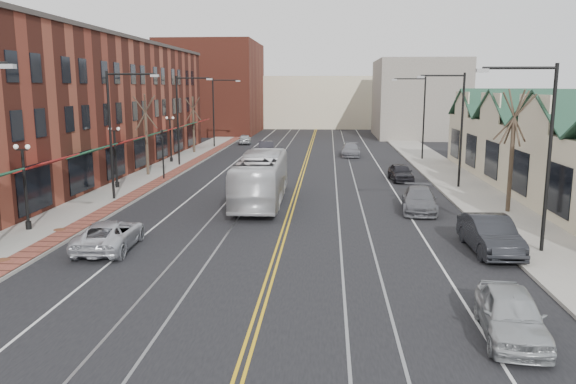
# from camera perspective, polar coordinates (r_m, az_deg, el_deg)

# --- Properties ---
(ground) EXTENTS (160.00, 160.00, 0.00)m
(ground) POSITION_cam_1_polar(r_m,az_deg,el_deg) (19.80, -2.46, -10.64)
(ground) COLOR black
(ground) RESTS_ON ground
(sidewalk_left) EXTENTS (4.00, 120.00, 0.15)m
(sidewalk_left) POSITION_cam_1_polar(r_m,az_deg,el_deg) (41.47, -15.91, 0.36)
(sidewalk_left) COLOR gray
(sidewalk_left) RESTS_ON ground
(sidewalk_right) EXTENTS (4.00, 120.00, 0.15)m
(sidewalk_right) POSITION_cam_1_polar(r_m,az_deg,el_deg) (40.20, 18.22, -0.08)
(sidewalk_right) COLOR gray
(sidewalk_right) RESTS_ON ground
(building_left) EXTENTS (10.00, 50.00, 11.00)m
(building_left) POSITION_cam_1_polar(r_m,az_deg,el_deg) (50.05, -21.11, 8.01)
(building_left) COLOR maroon
(building_left) RESTS_ON ground
(building_right) EXTENTS (8.00, 36.00, 4.60)m
(building_right) POSITION_cam_1_polar(r_m,az_deg,el_deg) (41.75, 26.42, 2.81)
(building_right) COLOR beige
(building_right) RESTS_ON ground
(backdrop_left) EXTENTS (14.00, 18.00, 14.00)m
(backdrop_left) POSITION_cam_1_polar(r_m,az_deg,el_deg) (90.17, -7.62, 10.43)
(backdrop_left) COLOR maroon
(backdrop_left) RESTS_ON ground
(backdrop_mid) EXTENTS (22.00, 14.00, 9.00)m
(backdrop_mid) POSITION_cam_1_polar(r_m,az_deg,el_deg) (103.38, 2.96, 9.14)
(backdrop_mid) COLOR beige
(backdrop_mid) RESTS_ON ground
(backdrop_right) EXTENTS (12.00, 16.00, 11.00)m
(backdrop_right) POSITION_cam_1_polar(r_m,az_deg,el_deg) (84.32, 13.05, 9.23)
(backdrop_right) COLOR slate
(backdrop_right) RESTS_ON ground
(streetlight_l_1) EXTENTS (3.33, 0.25, 8.00)m
(streetlight_l_1) POSITION_cam_1_polar(r_m,az_deg,el_deg) (36.84, -17.01, 6.82)
(streetlight_l_1) COLOR black
(streetlight_l_1) RESTS_ON sidewalk_left
(streetlight_l_2) EXTENTS (3.33, 0.25, 8.00)m
(streetlight_l_2) POSITION_cam_1_polar(r_m,az_deg,el_deg) (52.07, -10.68, 8.08)
(streetlight_l_2) COLOR black
(streetlight_l_2) RESTS_ON sidewalk_left
(streetlight_l_3) EXTENTS (3.33, 0.25, 8.00)m
(streetlight_l_3) POSITION_cam_1_polar(r_m,az_deg,el_deg) (67.66, -7.22, 8.73)
(streetlight_l_3) COLOR black
(streetlight_l_3) RESTS_ON sidewalk_left
(streetlight_r_0) EXTENTS (3.33, 0.25, 8.00)m
(streetlight_r_0) POSITION_cam_1_polar(r_m,az_deg,el_deg) (25.99, 24.21, 4.95)
(streetlight_r_0) COLOR black
(streetlight_r_0) RESTS_ON sidewalk_right
(streetlight_r_1) EXTENTS (3.33, 0.25, 8.00)m
(streetlight_r_1) POSITION_cam_1_polar(r_m,az_deg,el_deg) (41.35, 16.67, 7.21)
(streetlight_r_1) COLOR black
(streetlight_r_1) RESTS_ON sidewalk_right
(streetlight_r_2) EXTENTS (3.33, 0.25, 8.00)m
(streetlight_r_2) POSITION_cam_1_polar(r_m,az_deg,el_deg) (57.06, 13.22, 8.19)
(streetlight_r_2) COLOR black
(streetlight_r_2) RESTS_ON sidewalk_right
(lamppost_l_1) EXTENTS (0.84, 0.28, 4.27)m
(lamppost_l_1) POSITION_cam_1_polar(r_m,az_deg,el_deg) (30.68, -25.12, 0.28)
(lamppost_l_1) COLOR black
(lamppost_l_1) RESTS_ON sidewalk_left
(lamppost_l_2) EXTENTS (0.84, 0.28, 4.27)m
(lamppost_l_2) POSITION_cam_1_polar(r_m,az_deg,el_deg) (41.44, -17.10, 3.27)
(lamppost_l_2) COLOR black
(lamppost_l_2) RESTS_ON sidewalk_left
(lamppost_l_3) EXTENTS (0.84, 0.28, 4.27)m
(lamppost_l_3) POSITION_cam_1_polar(r_m,az_deg,el_deg) (54.65, -11.83, 5.19)
(lamppost_l_3) COLOR black
(lamppost_l_3) RESTS_ON sidewalk_left
(tree_left_near) EXTENTS (1.78, 1.37, 6.48)m
(tree_left_near) POSITION_cam_1_polar(r_m,az_deg,el_deg) (46.83, -14.21, 5.82)
(tree_left_near) COLOR #382B21
(tree_left_near) RESTS_ON sidewalk_left
(tree_left_far) EXTENTS (1.66, 1.28, 6.02)m
(tree_left_far) POSITION_cam_1_polar(r_m,az_deg,el_deg) (62.20, -9.59, 6.89)
(tree_left_far) COLOR #382B21
(tree_left_far) RESTS_ON sidewalk_left
(tree_right_mid) EXTENTS (1.90, 1.46, 6.93)m
(tree_right_mid) POSITION_cam_1_polar(r_m,az_deg,el_deg) (34.11, 21.81, 4.11)
(tree_right_mid) COLOR #382B21
(tree_right_mid) RESTS_ON sidewalk_right
(manhole_mid) EXTENTS (0.60, 0.60, 0.02)m
(manhole_mid) POSITION_cam_1_polar(r_m,az_deg,el_deg) (26.12, -27.00, -6.15)
(manhole_mid) COLOR #592D19
(manhole_mid) RESTS_ON sidewalk_left
(manhole_far) EXTENTS (0.60, 0.60, 0.02)m
(manhole_far) POSITION_cam_1_polar(r_m,az_deg,el_deg) (30.34, -22.18, -3.55)
(manhole_far) COLOR #592D19
(manhole_far) RESTS_ON sidewalk_left
(traffic_signal) EXTENTS (0.18, 0.15, 3.80)m
(traffic_signal) POSITION_cam_1_polar(r_m,az_deg,el_deg) (44.47, -12.61, 4.14)
(traffic_signal) COLOR black
(traffic_signal) RESTS_ON sidewalk_left
(transit_bus) EXTENTS (2.79, 11.18, 3.10)m
(transit_bus) POSITION_cam_1_polar(r_m,az_deg,el_deg) (35.04, -2.75, 1.38)
(transit_bus) COLOR silver
(transit_bus) RESTS_ON ground
(parked_suv) EXTENTS (2.51, 4.93, 1.34)m
(parked_suv) POSITION_cam_1_polar(r_m,az_deg,el_deg) (26.39, -17.65, -4.17)
(parked_suv) COLOR silver
(parked_suv) RESTS_ON ground
(parked_car_a) EXTENTS (2.14, 4.36, 1.43)m
(parked_car_a) POSITION_cam_1_polar(r_m,az_deg,el_deg) (17.80, 21.73, -11.46)
(parked_car_a) COLOR #A4A8AC
(parked_car_a) RESTS_ON ground
(parked_car_b) EXTENTS (1.88, 4.94, 1.61)m
(parked_car_b) POSITION_cam_1_polar(r_m,az_deg,el_deg) (26.23, 19.84, -4.09)
(parked_car_b) COLOR black
(parked_car_b) RESTS_ON ground
(parked_car_c) EXTENTS (2.44, 4.95, 1.39)m
(parked_car_c) POSITION_cam_1_polar(r_m,az_deg,el_deg) (33.58, 13.20, -0.79)
(parked_car_c) COLOR slate
(parked_car_c) RESTS_ON ground
(parked_car_d) EXTENTS (1.82, 4.01, 1.33)m
(parked_car_d) POSITION_cam_1_polar(r_m,az_deg,el_deg) (44.28, 11.37, 1.97)
(parked_car_d) COLOR black
(parked_car_d) RESTS_ON ground
(distant_car_left) EXTENTS (2.09, 4.63, 1.47)m
(distant_car_left) POSITION_cam_1_polar(r_m,az_deg,el_deg) (60.65, -2.26, 4.53)
(distant_car_left) COLOR #242328
(distant_car_left) RESTS_ON ground
(distant_car_right) EXTENTS (2.01, 4.72, 1.36)m
(distant_car_right) POSITION_cam_1_polar(r_m,az_deg,el_deg) (59.38, 6.38, 4.29)
(distant_car_right) COLOR slate
(distant_car_right) RESTS_ON ground
(distant_car_far) EXTENTS (1.89, 3.88, 1.27)m
(distant_car_far) POSITION_cam_1_polar(r_m,az_deg,el_deg) (71.81, -4.41, 5.38)
(distant_car_far) COLOR #A7ABAE
(distant_car_far) RESTS_ON ground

